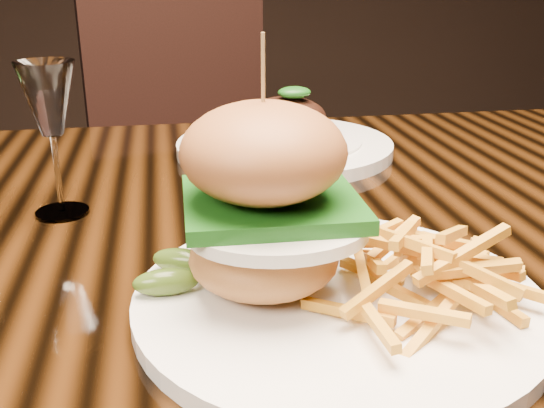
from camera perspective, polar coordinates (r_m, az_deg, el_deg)
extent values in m
cube|color=black|center=(0.71, -1.83, -2.59)|extent=(1.60, 0.90, 0.04)
cylinder|color=white|center=(0.52, 5.95, -8.61)|extent=(0.33, 0.33, 0.01)
ellipsoid|color=#AE7138|center=(0.51, -0.72, -4.76)|extent=(0.12, 0.12, 0.05)
ellipsoid|color=silver|center=(0.48, 0.66, -2.36)|extent=(0.14, 0.11, 0.01)
ellipsoid|color=orange|center=(0.47, 3.70, -2.39)|extent=(0.03, 0.03, 0.01)
cube|color=#1B6218|center=(0.49, -0.75, -0.25)|extent=(0.14, 0.13, 0.01)
ellipsoid|color=brown|center=(0.48, -0.77, 4.68)|extent=(0.13, 0.13, 0.08)
cylinder|color=#A7834D|center=(0.47, -0.79, 9.15)|extent=(0.00, 0.00, 0.10)
ellipsoid|color=#2C4312|center=(0.52, -9.48, -6.89)|extent=(0.05, 0.02, 0.02)
ellipsoid|color=#2C4312|center=(0.55, -8.05, -5.06)|extent=(0.06, 0.04, 0.02)
cube|color=white|center=(0.64, -0.71, -1.70)|extent=(0.09, 0.09, 0.03)
cylinder|color=white|center=(0.75, -18.27, -0.69)|extent=(0.06, 0.06, 0.00)
cylinder|color=white|center=(0.73, -18.66, 2.62)|extent=(0.01, 0.01, 0.09)
cone|color=white|center=(0.71, -19.43, 8.90)|extent=(0.06, 0.06, 0.08)
cylinder|color=white|center=(0.94, 1.13, 5.14)|extent=(0.32, 0.32, 0.02)
cylinder|color=white|center=(0.94, 1.13, 5.25)|extent=(0.23, 0.23, 0.02)
ellipsoid|color=black|center=(0.93, 1.15, 7.72)|extent=(0.12, 0.10, 0.06)
ellipsoid|color=#1B6218|center=(0.91, 2.01, 9.97)|extent=(0.05, 0.03, 0.02)
cube|color=black|center=(1.56, -6.14, -0.50)|extent=(0.55, 0.55, 0.06)
cube|color=black|center=(1.68, -8.53, 9.89)|extent=(0.46, 0.15, 0.50)
cylinder|color=black|center=(1.46, -10.96, -12.38)|extent=(0.04, 0.04, 0.45)
cylinder|color=black|center=(1.55, 3.04, -9.66)|extent=(0.04, 0.04, 0.45)
cylinder|color=black|center=(1.78, -13.51, -6.02)|extent=(0.04, 0.04, 0.45)
cylinder|color=black|center=(1.86, -1.93, -4.17)|extent=(0.04, 0.04, 0.45)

